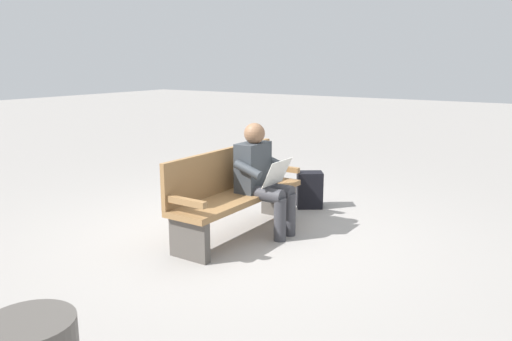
{
  "coord_description": "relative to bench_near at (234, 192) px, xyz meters",
  "views": [
    {
      "loc": [
        4.1,
        2.88,
        1.81
      ],
      "look_at": [
        -0.09,
        0.15,
        0.7
      ],
      "focal_mm": 34.84,
      "sensor_mm": 36.0,
      "label": 1
    }
  ],
  "objects": [
    {
      "name": "backpack",
      "position": [
        -1.31,
        0.23,
        -0.24
      ],
      "size": [
        0.36,
        0.38,
        0.46
      ],
      "rotation": [
        0.0,
        0.0,
        2.18
      ],
      "color": "black",
      "rests_on": "ground"
    },
    {
      "name": "bench_near",
      "position": [
        0.0,
        0.0,
        0.0
      ],
      "size": [
        1.8,
        0.49,
        0.9
      ],
      "rotation": [
        0.0,
        0.0,
        -0.01
      ],
      "color": "olive",
      "rests_on": "ground"
    },
    {
      "name": "ground_plane",
      "position": [
        0.0,
        0.07,
        -0.46
      ],
      "size": [
        40.0,
        40.0,
        0.0
      ],
      "primitive_type": "plane",
      "color": "gray"
    },
    {
      "name": "person_seated",
      "position": [
        -0.18,
        0.23,
        0.17
      ],
      "size": [
        0.57,
        0.58,
        1.18
      ],
      "rotation": [
        0.0,
        0.0,
        -0.01
      ],
      "color": "#33383D",
      "rests_on": "ground"
    }
  ]
}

